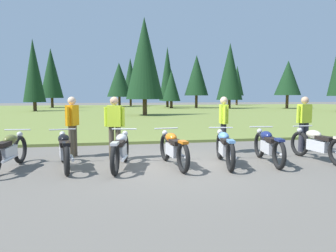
# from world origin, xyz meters

# --- Properties ---
(ground_plane) EXTENTS (140.00, 140.00, 0.00)m
(ground_plane) POSITION_xyz_m (0.00, 0.00, 0.00)
(ground_plane) COLOR #605B54
(grass_moorland) EXTENTS (80.00, 44.00, 0.10)m
(grass_moorland) POSITION_xyz_m (0.00, 25.36, 0.05)
(grass_moorland) COLOR olive
(grass_moorland) RESTS_ON ground
(forest_treeline) EXTENTS (33.49, 27.70, 8.85)m
(forest_treeline) POSITION_xyz_m (6.34, 31.75, 4.47)
(forest_treeline) COLOR #47331E
(forest_treeline) RESTS_ON ground
(motorcycle_olive) EXTENTS (0.62, 2.10, 0.88)m
(motorcycle_olive) POSITION_xyz_m (-3.82, 0.17, 0.44)
(motorcycle_olive) COLOR black
(motorcycle_olive) RESTS_ON ground
(motorcycle_black) EXTENTS (0.70, 2.08, 0.88)m
(motorcycle_black) POSITION_xyz_m (-2.55, 0.05, 0.44)
(motorcycle_black) COLOR black
(motorcycle_black) RESTS_ON ground
(motorcycle_silver) EXTENTS (0.68, 2.08, 0.88)m
(motorcycle_silver) POSITION_xyz_m (-1.27, -0.14, 0.44)
(motorcycle_silver) COLOR black
(motorcycle_silver) RESTS_ON ground
(motorcycle_orange) EXTENTS (0.62, 2.10, 0.88)m
(motorcycle_orange) POSITION_xyz_m (-0.02, -0.19, 0.44)
(motorcycle_orange) COLOR black
(motorcycle_orange) RESTS_ON ground
(motorcycle_sky_blue) EXTENTS (0.66, 2.08, 0.88)m
(motorcycle_sky_blue) POSITION_xyz_m (1.26, -0.26, 0.44)
(motorcycle_sky_blue) COLOR black
(motorcycle_sky_blue) RESTS_ON ground
(motorcycle_navy) EXTENTS (0.62, 2.09, 0.88)m
(motorcycle_navy) POSITION_xyz_m (2.42, -0.25, 0.44)
(motorcycle_navy) COLOR black
(motorcycle_navy) RESTS_ON ground
(motorcycle_cream) EXTENTS (0.62, 2.10, 0.88)m
(motorcycle_cream) POSITION_xyz_m (3.81, -0.26, 0.44)
(motorcycle_cream) COLOR black
(motorcycle_cream) RESTS_ON ground
(rider_with_back_turned) EXTENTS (0.29, 0.54, 1.67)m
(rider_with_back_turned) POSITION_xyz_m (1.80, 1.27, 0.95)
(rider_with_back_turned) COLOR black
(rider_with_back_turned) RESTS_ON ground
(rider_in_hivis_vest) EXTENTS (0.34, 0.52, 1.67)m
(rider_in_hivis_vest) POSITION_xyz_m (-2.52, 1.44, 0.95)
(rider_in_hivis_vest) COLOR #4C4233
(rider_in_hivis_vest) RESTS_ON ground
(rider_near_row_end) EXTENTS (0.54, 0.30, 1.67)m
(rider_near_row_end) POSITION_xyz_m (-1.38, 0.91, 0.95)
(rider_near_row_end) COLOR #4C4233
(rider_near_row_end) RESTS_ON ground
(rider_checking_bike) EXTENTS (0.55, 0.27, 1.67)m
(rider_checking_bike) POSITION_xyz_m (4.28, 1.04, 0.95)
(rider_checking_bike) COLOR #2D2D38
(rider_checking_bike) RESTS_ON ground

